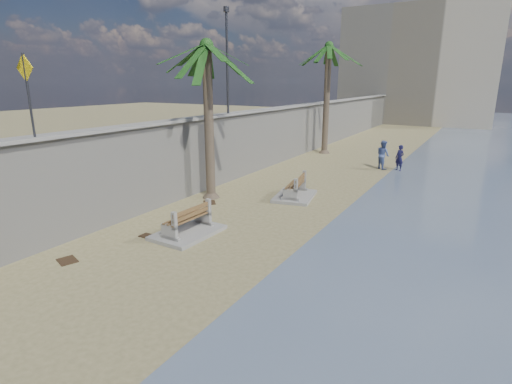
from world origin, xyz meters
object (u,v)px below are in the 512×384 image
at_px(bench_near, 187,223).
at_px(palm_mid, 207,47).
at_px(person_a, 400,156).
at_px(palm_back, 329,48).
at_px(person_b, 383,153).
at_px(bench_far, 295,188).

bearing_deg(bench_near, palm_mid, 116.35).
xyz_separation_m(palm_mid, person_a, (6.35, 10.41, -5.71)).
distance_m(bench_near, palm_mid, 7.73).
distance_m(palm_back, person_b, 9.00).
relative_size(bench_far, palm_back, 0.32).
bearing_deg(palm_mid, bench_far, 29.98).
xyz_separation_m(palm_mid, palm_back, (0.25, 13.93, 0.90)).
relative_size(bench_far, palm_mid, 0.36).
distance_m(bench_far, palm_mid, 7.29).
height_order(bench_far, palm_mid, palm_mid).
bearing_deg(person_a, person_b, -153.23).
bearing_deg(person_a, palm_back, 178.75).
relative_size(bench_near, person_b, 1.28).
xyz_separation_m(bench_far, person_a, (2.98, 8.46, 0.45)).
relative_size(palm_back, person_a, 4.77).
distance_m(bench_far, person_b, 8.74).
bearing_deg(bench_far, bench_near, -101.98).
relative_size(bench_far, person_a, 1.52).
xyz_separation_m(palm_mid, person_b, (5.35, 10.44, -5.63)).
relative_size(palm_back, person_b, 4.38).
height_order(person_a, person_b, person_b).
relative_size(bench_near, palm_mid, 0.33).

